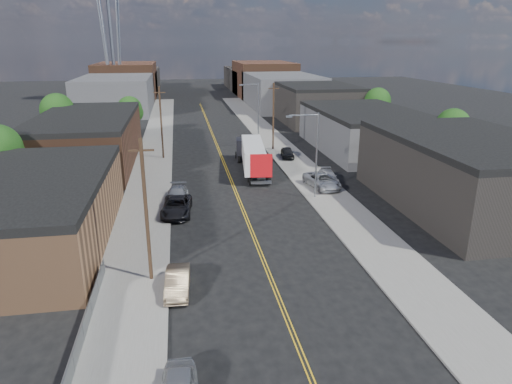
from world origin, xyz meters
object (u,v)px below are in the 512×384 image
object	(u,v)px
semi_truck	(251,154)
car_right_lot_a	(322,181)
car_left_b	(177,282)
car_left_c	(177,206)
car_right_lot_c	(287,153)
car_right_lot_b	(328,177)
car_left_d	(177,195)

from	to	relation	value
semi_truck	car_right_lot_a	world-z (taller)	semi_truck
car_left_b	car_right_lot_a	bearing A→B (deg)	53.97
car_left_c	semi_truck	bearing A→B (deg)	61.69
semi_truck	car_right_lot_a	bearing A→B (deg)	-47.51
car_left_b	car_right_lot_c	distance (m)	37.43
car_right_lot_b	car_right_lot_c	bearing A→B (deg)	104.50
car_right_lot_b	semi_truck	bearing A→B (deg)	143.59
car_left_c	car_right_lot_a	bearing A→B (deg)	23.57
semi_truck	car_left_c	distance (m)	17.31
car_left_c	car_left_d	size ratio (longest dim) A/B	1.12
car_left_c	car_right_lot_a	world-z (taller)	car_right_lot_a
car_left_d	car_right_lot_c	xyz separation A→B (m)	(15.40, 16.22, 0.10)
semi_truck	car_left_d	bearing A→B (deg)	-124.38
semi_truck	car_left_b	size ratio (longest dim) A/B	3.40
car_left_b	car_left_d	distance (m)	17.87
car_left_c	car_right_lot_a	size ratio (longest dim) A/B	1.02
car_left_b	car_right_lot_b	xyz separation A→B (m)	(17.40, 21.72, 0.09)
car_left_b	car_right_lot_a	size ratio (longest dim) A/B	0.76
semi_truck	car_left_c	size ratio (longest dim) A/B	2.54
car_left_c	car_right_lot_c	size ratio (longest dim) A/B	1.40
car_right_lot_c	car_right_lot_b	bearing A→B (deg)	-74.03
car_left_c	car_right_lot_b	bearing A→B (deg)	27.74
car_right_lot_b	car_right_lot_c	distance (m)	12.52
semi_truck	car_right_lot_b	xyz separation A→B (m)	(7.91, -7.13, -1.36)
semi_truck	car_left_d	xyz separation A→B (m)	(-9.42, -10.99, -1.42)
car_right_lot_a	semi_truck	bearing A→B (deg)	116.46
semi_truck	car_right_lot_a	distance (m)	11.25
semi_truck	car_left_c	xyz separation A→B (m)	(-9.49, -14.41, -1.36)
car_left_c	car_right_lot_a	xyz separation A→B (m)	(16.10, 5.40, 0.13)
car_left_c	car_left_d	bearing A→B (deg)	93.92
car_left_d	car_right_lot_a	bearing A→B (deg)	10.60
car_left_c	car_left_d	world-z (taller)	car_left_c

